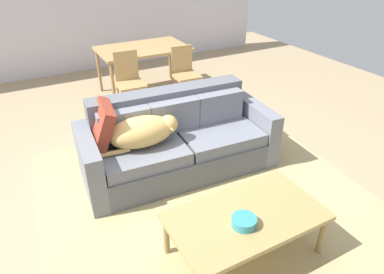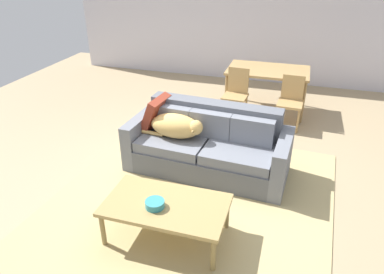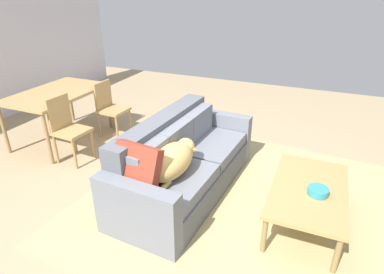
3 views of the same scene
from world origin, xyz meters
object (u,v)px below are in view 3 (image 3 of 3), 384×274
at_px(bowl_on_coffee_table, 318,191).
at_px(dining_chair_near_right, 110,106).
at_px(dog_on_left_cushion, 172,160).
at_px(coffee_table, 309,191).
at_px(dining_chair_near_left, 67,126).
at_px(throw_pillow_by_left_arm, 136,170).
at_px(couch, 182,163).
at_px(dining_table, 57,96).

relative_size(bowl_on_coffee_table, dining_chair_near_right, 0.22).
height_order(dog_on_left_cushion, coffee_table, dog_on_left_cushion).
bearing_deg(dining_chair_near_left, dining_chair_near_right, 2.76).
bearing_deg(dining_chair_near_left, throw_pillow_by_left_arm, -113.87).
distance_m(couch, dog_on_left_cushion, 0.51).
bearing_deg(dining_chair_near_right, bowl_on_coffee_table, -106.57).
height_order(couch, throw_pillow_by_left_arm, throw_pillow_by_left_arm).
bearing_deg(throw_pillow_by_left_arm, bowl_on_coffee_table, -68.31).
xyz_separation_m(throw_pillow_by_left_arm, dining_chair_near_left, (0.84, 1.61, -0.18)).
distance_m(coffee_table, dining_chair_near_right, 3.28).
relative_size(dog_on_left_cushion, dining_table, 0.59).
distance_m(couch, dining_chair_near_right, 1.96).
height_order(dog_on_left_cushion, throw_pillow_by_left_arm, throw_pillow_by_left_arm).
xyz_separation_m(couch, coffee_table, (-0.08, -1.41, 0.05)).
height_order(dog_on_left_cushion, dining_chair_near_left, dining_chair_near_left).
bearing_deg(coffee_table, throw_pillow_by_left_arm, 115.41).
height_order(couch, dog_on_left_cushion, couch).
distance_m(throw_pillow_by_left_arm, bowl_on_coffee_table, 1.72).
bearing_deg(dining_table, couch, -102.46).
relative_size(coffee_table, dining_table, 0.86).
bearing_deg(throw_pillow_by_left_arm, dog_on_left_cushion, -25.92).
xyz_separation_m(coffee_table, dining_chair_near_left, (0.12, 3.12, 0.11)).
xyz_separation_m(bowl_on_coffee_table, dining_chair_near_left, (0.21, 3.20, 0.04)).
height_order(coffee_table, dining_table, dining_table).
distance_m(dog_on_left_cushion, throw_pillow_by_left_arm, 0.43).
relative_size(dog_on_left_cushion, throw_pillow_by_left_arm, 1.77).
relative_size(coffee_table, dining_chair_near_right, 1.43).
xyz_separation_m(dining_table, dining_chair_near_left, (-0.46, -0.57, -0.21)).
height_order(coffee_table, dining_chair_near_right, dining_chair_near_right).
distance_m(couch, dining_table, 2.37).
distance_m(dog_on_left_cushion, dining_chair_near_right, 2.26).
xyz_separation_m(throw_pillow_by_left_arm, coffee_table, (0.72, -1.51, -0.29)).
relative_size(couch, dining_table, 1.51).
xyz_separation_m(dog_on_left_cushion, dining_table, (0.92, 2.37, 0.09)).
height_order(dog_on_left_cushion, bowl_on_coffee_table, dog_on_left_cushion).
bearing_deg(coffee_table, bowl_on_coffee_table, -136.34).
relative_size(bowl_on_coffee_table, dining_chair_near_left, 0.21).
bearing_deg(dining_table, dining_chair_near_right, -51.72).
height_order(throw_pillow_by_left_arm, dining_chair_near_right, throw_pillow_by_left_arm).
bearing_deg(dining_chair_near_right, dining_chair_near_left, -177.97).
distance_m(couch, coffee_table, 1.41).
xyz_separation_m(dog_on_left_cushion, dining_chair_near_left, (0.46, 1.79, -0.12)).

